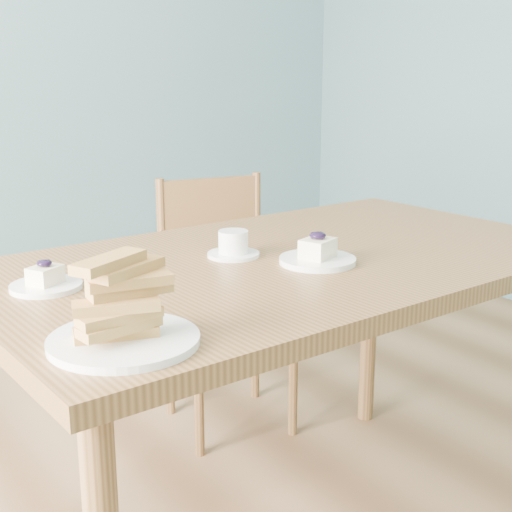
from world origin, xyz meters
TOP-DOWN VIEW (x-y plane):
  - dining_table at (0.29, 0.00)m, footprint 1.48×0.89m
  - dining_chair at (0.53, 0.66)m, footprint 0.45×0.44m
  - cheesecake_plate_near at (0.30, -0.09)m, footprint 0.17×0.17m
  - cheesecake_plate_far at (-0.27, 0.08)m, footprint 0.14×0.14m
  - coffee_cup at (0.18, 0.08)m, footprint 0.12×0.12m
  - biscotti_plate at (-0.27, -0.28)m, footprint 0.25×0.25m

SIDE VIEW (x-z plane):
  - dining_chair at x=0.53m, z-range 0.01..0.86m
  - dining_table at x=0.29m, z-range 0.31..1.09m
  - cheesecake_plate_far at x=-0.27m, z-range 0.76..0.82m
  - cheesecake_plate_near at x=0.30m, z-range 0.76..0.83m
  - coffee_cup at x=0.18m, z-range 0.77..0.83m
  - biscotti_plate at x=-0.27m, z-range 0.75..0.90m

